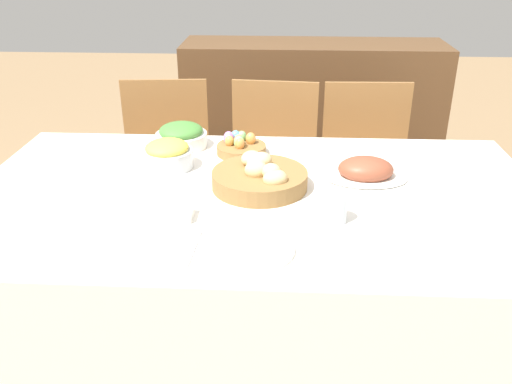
{
  "coord_description": "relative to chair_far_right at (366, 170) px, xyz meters",
  "views": [
    {
      "loc": [
        0.08,
        -1.58,
        1.53
      ],
      "look_at": [
        0.0,
        -0.08,
        0.81
      ],
      "focal_mm": 38.0,
      "sensor_mm": 36.0,
      "label": 1
    }
  ],
  "objects": [
    {
      "name": "pineapple_bowl",
      "position": [
        -0.82,
        -0.66,
        0.33
      ],
      "size": [
        0.18,
        0.18,
        0.1
      ],
      "color": "silver",
      "rests_on": "dining_table"
    },
    {
      "name": "dinner_plate",
      "position": [
        -0.49,
        -1.21,
        0.28
      ],
      "size": [
        0.25,
        0.25,
        0.01
      ],
      "color": "white",
      "rests_on": "dining_table"
    },
    {
      "name": "chair_far_center",
      "position": [
        -0.46,
        -0.0,
        0.0
      ],
      "size": [
        0.45,
        0.45,
        0.89
      ],
      "rotation": [
        0.0,
        0.0,
        -0.08
      ],
      "color": "olive",
      "rests_on": "ground"
    },
    {
      "name": "sideboard",
      "position": [
        -0.24,
        0.77,
        -0.01
      ],
      "size": [
        1.53,
        0.44,
        0.95
      ],
      "color": "brown",
      "rests_on": "ground"
    },
    {
      "name": "chair_far_left",
      "position": [
        -0.98,
        -0.0,
        0.0
      ],
      "size": [
        0.46,
        0.46,
        0.89
      ],
      "rotation": [
        0.0,
        0.0,
        0.09
      ],
      "color": "olive",
      "rests_on": "ground"
    },
    {
      "name": "ham_platter",
      "position": [
        -0.12,
        -0.72,
        0.3
      ],
      "size": [
        0.29,
        0.2,
        0.08
      ],
      "color": "white",
      "rests_on": "dining_table"
    },
    {
      "name": "spoon",
      "position": [
        -0.31,
        -1.21,
        0.28
      ],
      "size": [
        0.02,
        0.18,
        0.0
      ],
      "rotation": [
        0.0,
        0.0,
        0.06
      ],
      "color": "silver",
      "rests_on": "dining_table"
    },
    {
      "name": "chair_far_right",
      "position": [
        0.0,
        0.0,
        0.0
      ],
      "size": [
        0.43,
        0.43,
        0.89
      ],
      "rotation": [
        0.0,
        0.0,
        0.03
      ],
      "color": "olive",
      "rests_on": "ground"
    },
    {
      "name": "drinking_cup",
      "position": [
        -0.25,
        -1.03,
        0.32
      ],
      "size": [
        0.07,
        0.07,
        0.08
      ],
      "color": "silver",
      "rests_on": "dining_table"
    },
    {
      "name": "bread_basket",
      "position": [
        -0.48,
        -0.81,
        0.32
      ],
      "size": [
        0.32,
        0.32,
        0.11
      ],
      "color": "olive",
      "rests_on": "dining_table"
    },
    {
      "name": "dining_table",
      "position": [
        -0.49,
        -0.85,
        -0.11
      ],
      "size": [
        1.88,
        1.07,
        0.77
      ],
      "color": "white",
      "rests_on": "ground"
    },
    {
      "name": "butter_dish",
      "position": [
        -0.73,
        -1.04,
        0.29
      ],
      "size": [
        0.12,
        0.08,
        0.03
      ],
      "color": "white",
      "rests_on": "dining_table"
    },
    {
      "name": "green_salad_bowl",
      "position": [
        -0.81,
        -0.45,
        0.32
      ],
      "size": [
        0.2,
        0.2,
        0.1
      ],
      "color": "white",
      "rests_on": "dining_table"
    },
    {
      "name": "egg_basket",
      "position": [
        -0.57,
        -0.51,
        0.31
      ],
      "size": [
        0.19,
        0.19,
        0.08
      ],
      "color": "olive",
      "rests_on": "dining_table"
    },
    {
      "name": "knife",
      "position": [
        -0.34,
        -1.21,
        0.28
      ],
      "size": [
        0.02,
        0.18,
        0.0
      ],
      "rotation": [
        0.0,
        0.0,
        -0.06
      ],
      "color": "silver",
      "rests_on": "dining_table"
    },
    {
      "name": "fork",
      "position": [
        -0.64,
        -1.21,
        0.28
      ],
      "size": [
        0.02,
        0.18,
        0.0
      ],
      "rotation": [
        0.0,
        0.0,
        -0.06
      ],
      "color": "silver",
      "rests_on": "dining_table"
    },
    {
      "name": "ground_plane",
      "position": [
        -0.49,
        -0.85,
        -0.49
      ],
      "size": [
        12.0,
        12.0,
        0.0
      ],
      "primitive_type": "plane",
      "color": "#937551"
    }
  ]
}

